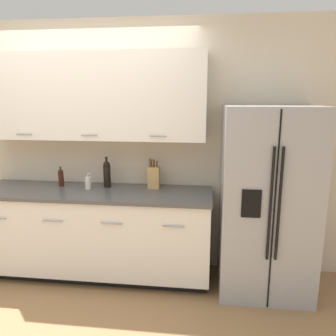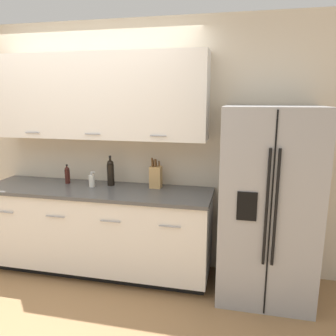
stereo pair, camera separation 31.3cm
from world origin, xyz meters
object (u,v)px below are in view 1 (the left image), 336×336
(refrigerator, at_px, (266,201))
(wine_bottle, at_px, (107,173))
(knife_block, at_px, (154,177))
(soap_dispenser, at_px, (88,183))
(oil_bottle, at_px, (61,177))

(refrigerator, bearing_deg, wine_bottle, 173.06)
(knife_block, distance_m, soap_dispenser, 0.67)
(wine_bottle, xyz_separation_m, oil_bottle, (-0.49, -0.03, -0.05))
(knife_block, relative_size, oil_bottle, 1.51)
(knife_block, distance_m, wine_bottle, 0.49)
(refrigerator, height_order, oil_bottle, refrigerator)
(soap_dispenser, bearing_deg, knife_block, 9.92)
(knife_block, height_order, wine_bottle, wine_bottle)
(soap_dispenser, xyz_separation_m, oil_bottle, (-0.32, 0.07, 0.03))
(wine_bottle, relative_size, soap_dispenser, 1.95)
(wine_bottle, height_order, soap_dispenser, wine_bottle)
(wine_bottle, height_order, oil_bottle, wine_bottle)
(wine_bottle, xyz_separation_m, soap_dispenser, (-0.17, -0.10, -0.08))
(refrigerator, bearing_deg, knife_block, 169.26)
(oil_bottle, bearing_deg, refrigerator, -4.54)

